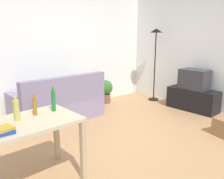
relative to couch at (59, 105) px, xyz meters
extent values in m
cube|color=tan|center=(0.31, -1.59, -0.32)|extent=(5.20, 4.40, 0.02)
cube|color=white|center=(0.31, 0.61, 1.04)|extent=(5.20, 0.10, 2.70)
cube|color=silver|center=(2.91, -1.59, 1.04)|extent=(0.10, 4.40, 2.70)
cube|color=gray|center=(0.00, 0.06, -0.11)|extent=(1.72, 0.84, 0.40)
cube|color=slate|center=(0.00, -0.28, 0.35)|extent=(1.72, 0.16, 0.52)
cube|color=gray|center=(0.78, 0.06, 0.20)|extent=(0.16, 0.84, 0.22)
cube|color=gray|center=(-0.78, 0.06, 0.20)|extent=(0.16, 0.84, 0.22)
cube|color=black|center=(2.56, -1.43, -0.07)|extent=(0.44, 1.10, 0.48)
cube|color=#2D2D33|center=(2.56, -1.43, 0.39)|extent=(0.40, 0.60, 0.44)
cube|color=black|center=(2.76, -1.43, 0.39)|extent=(0.01, 0.52, 0.36)
cylinder|color=black|center=(2.56, -0.34, -0.29)|extent=(0.26, 0.26, 0.03)
cylinder|color=black|center=(2.56, -0.34, 0.56)|extent=(0.03, 0.03, 1.68)
cone|color=black|center=(2.56, -0.34, 1.45)|extent=(0.32, 0.32, 0.10)
cube|color=#C6B28E|center=(-1.34, -1.59, 0.43)|extent=(1.20, 0.70, 0.04)
cube|color=tan|center=(-0.78, -1.90, 0.05)|extent=(0.06, 0.06, 0.72)
cube|color=tan|center=(-0.78, -1.28, 0.05)|extent=(0.06, 0.06, 0.72)
cylinder|color=brown|center=(1.46, 0.31, -0.20)|extent=(0.24, 0.24, 0.22)
sphere|color=#2D6B28|center=(1.46, 0.31, 0.08)|extent=(0.36, 0.36, 0.36)
cylinder|color=#BCB24C|center=(-1.34, -1.49, 0.56)|extent=(0.06, 0.06, 0.22)
cylinder|color=#BCB24C|center=(-1.34, -1.49, 0.69)|extent=(0.03, 0.03, 0.04)
cylinder|color=#9E6019|center=(-1.13, -1.47, 0.56)|extent=(0.05, 0.05, 0.21)
cylinder|color=#9E6019|center=(-1.13, -1.47, 0.69)|extent=(0.02, 0.02, 0.04)
cylinder|color=#1E722D|center=(-0.90, -1.48, 0.58)|extent=(0.05, 0.05, 0.25)
cylinder|color=#1E722D|center=(-0.90, -1.48, 0.73)|extent=(0.02, 0.02, 0.04)
cube|color=navy|center=(-1.60, -1.77, 0.47)|extent=(0.24, 0.15, 0.04)
cube|color=#B7932D|center=(-1.59, -1.76, 0.50)|extent=(0.24, 0.18, 0.03)
camera|label=1|loc=(-2.17, -3.92, 1.35)|focal=37.15mm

